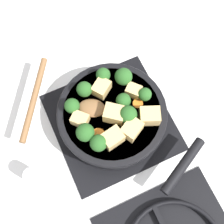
% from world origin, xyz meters
% --- Properties ---
extents(ground_plane, '(2.40, 2.40, 0.00)m').
position_xyz_m(ground_plane, '(0.00, 0.00, 0.00)').
color(ground_plane, white).
extents(front_burner_grate, '(0.31, 0.31, 0.03)m').
position_xyz_m(front_burner_grate, '(0.00, 0.00, 0.01)').
color(front_burner_grate, black).
rests_on(front_burner_grate, ground_plane).
extents(skillet_pan, '(0.31, 0.38, 0.06)m').
position_xyz_m(skillet_pan, '(-0.00, 0.00, 0.06)').
color(skillet_pan, black).
rests_on(skillet_pan, front_burner_grate).
extents(wooden_spoon, '(0.24, 0.22, 0.02)m').
position_xyz_m(wooden_spoon, '(0.11, -0.07, 0.09)').
color(wooden_spoon, brown).
rests_on(wooden_spoon, skillet_pan).
extents(tofu_cube_center_large, '(0.06, 0.05, 0.04)m').
position_xyz_m(tofu_cube_center_large, '(-0.00, -0.06, 0.10)').
color(tofu_cube_center_large, '#DBB770').
rests_on(tofu_cube_center_large, skillet_pan).
extents(tofu_cube_near_handle, '(0.05, 0.05, 0.04)m').
position_xyz_m(tofu_cube_near_handle, '(0.03, 0.07, 0.10)').
color(tofu_cube_near_handle, '#DBB770').
rests_on(tofu_cube_near_handle, skillet_pan).
extents(tofu_cube_east_chunk, '(0.06, 0.05, 0.04)m').
position_xyz_m(tofu_cube_east_chunk, '(-0.08, 0.05, 0.10)').
color(tofu_cube_east_chunk, '#DBB770').
rests_on(tofu_cube_east_chunk, skillet_pan).
extents(tofu_cube_west_chunk, '(0.05, 0.05, 0.03)m').
position_xyz_m(tofu_cube_west_chunk, '(-0.07, -0.02, 0.10)').
color(tofu_cube_west_chunk, '#DBB770').
rests_on(tofu_cube_west_chunk, skillet_pan).
extents(tofu_cube_back_piece, '(0.06, 0.06, 0.04)m').
position_xyz_m(tofu_cube_back_piece, '(0.00, 0.01, 0.10)').
color(tofu_cube_back_piece, '#DBB770').
rests_on(tofu_cube_back_piece, skillet_pan).
extents(tofu_cube_front_piece, '(0.05, 0.05, 0.03)m').
position_xyz_m(tofu_cube_front_piece, '(0.08, -0.01, 0.10)').
color(tofu_cube_front_piece, '#DBB770').
rests_on(tofu_cube_front_piece, skillet_pan).
extents(tofu_cube_mid_small, '(0.06, 0.06, 0.04)m').
position_xyz_m(tofu_cube_mid_small, '(-0.02, 0.07, 0.10)').
color(tofu_cube_mid_small, '#DBB770').
rests_on(tofu_cube_mid_small, skillet_pan).
extents(broccoli_floret_near_spoon, '(0.04, 0.04, 0.04)m').
position_xyz_m(broccoli_floret_near_spoon, '(-0.03, -0.01, 0.11)').
color(broccoli_floret_near_spoon, '#709956').
rests_on(broccoli_floret_near_spoon, skillet_pan).
extents(broccoli_floret_center_top, '(0.04, 0.04, 0.05)m').
position_xyz_m(broccoli_floret_center_top, '(-0.06, -0.06, 0.11)').
color(broccoli_floret_center_top, '#709956').
rests_on(broccoli_floret_center_top, skillet_pan).
extents(broccoli_floret_east_rim, '(0.04, 0.04, 0.05)m').
position_xyz_m(broccoli_floret_east_rim, '(0.08, 0.03, 0.11)').
color(broccoli_floret_east_rim, '#709956').
rests_on(broccoli_floret_east_rim, skillet_pan).
extents(broccoli_floret_west_rim, '(0.04, 0.04, 0.04)m').
position_xyz_m(broccoli_floret_west_rim, '(0.09, -0.05, 0.11)').
color(broccoli_floret_west_rim, '#709956').
rests_on(broccoli_floret_west_rim, skillet_pan).
extents(broccoli_floret_north_edge, '(0.04, 0.04, 0.05)m').
position_xyz_m(broccoli_floret_north_edge, '(0.04, -0.07, 0.11)').
color(broccoli_floret_north_edge, '#709956').
rests_on(broccoli_floret_north_edge, skillet_pan).
extents(broccoli_floret_south_cluster, '(0.04, 0.04, 0.05)m').
position_xyz_m(broccoli_floret_south_cluster, '(-0.03, 0.03, 0.11)').
color(broccoli_floret_south_cluster, '#709956').
rests_on(broccoli_floret_south_cluster, skillet_pan).
extents(broccoli_floret_mid_floret, '(0.03, 0.03, 0.04)m').
position_xyz_m(broccoli_floret_mid_floret, '(-0.09, -0.00, 0.11)').
color(broccoli_floret_mid_floret, '#709956').
rests_on(broccoli_floret_mid_floret, skillet_pan).
extents(broccoli_floret_small_inner, '(0.04, 0.04, 0.04)m').
position_xyz_m(broccoli_floret_small_inner, '(-0.02, -0.09, 0.11)').
color(broccoli_floret_small_inner, '#709956').
rests_on(broccoli_floret_small_inner, skillet_pan).
extents(broccoli_floret_tall_stem, '(0.04, 0.04, 0.05)m').
position_xyz_m(broccoli_floret_tall_stem, '(0.06, 0.07, 0.11)').
color(broccoli_floret_tall_stem, '#709956').
rests_on(broccoli_floret_tall_stem, skillet_pan).
extents(carrot_slice_orange_thin, '(0.03, 0.03, 0.01)m').
position_xyz_m(carrot_slice_orange_thin, '(0.06, 0.04, 0.09)').
color(carrot_slice_orange_thin, orange).
rests_on(carrot_slice_orange_thin, skillet_pan).
extents(carrot_slice_near_center, '(0.03, 0.03, 0.01)m').
position_xyz_m(carrot_slice_near_center, '(-0.07, 0.01, 0.09)').
color(carrot_slice_near_center, orange).
rests_on(carrot_slice_near_center, skillet_pan).
extents(salt_shaker, '(0.04, 0.04, 0.09)m').
position_xyz_m(salt_shaker, '(0.24, 0.06, 0.04)').
color(salt_shaker, white).
rests_on(salt_shaker, ground_plane).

